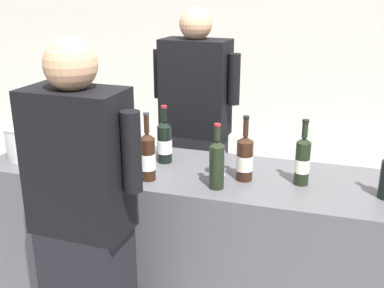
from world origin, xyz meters
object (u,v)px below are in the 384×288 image
(wine_bottle_2, at_px, (217,163))
(wine_bottle_4, at_px, (303,161))
(wine_bottle_0, at_px, (119,144))
(wine_bottle_8, at_px, (165,142))
(ice_bucket, at_px, (27,141))
(wine_glass, at_px, (218,154))
(person_guest, at_px, (85,235))
(wine_bottle_5, at_px, (148,156))
(wine_bottle_1, at_px, (100,131))
(person_server, at_px, (195,142))
(wine_bottle_6, at_px, (98,136))
(wine_bottle_7, at_px, (245,158))

(wine_bottle_2, xyz_separation_m, wine_bottle_4, (0.39, 0.17, -0.00))
(wine_bottle_0, xyz_separation_m, wine_bottle_8, (0.23, 0.11, -0.00))
(ice_bucket, bearing_deg, wine_bottle_4, 3.04)
(wine_glass, bearing_deg, wine_bottle_0, -178.61)
(wine_bottle_2, xyz_separation_m, person_guest, (-0.48, -0.45, -0.23))
(wine_bottle_4, xyz_separation_m, wine_bottle_5, (-0.75, -0.17, 0.00))
(wine_bottle_1, xyz_separation_m, wine_bottle_4, (1.18, -0.14, 0.00))
(wine_bottle_0, relative_size, wine_bottle_1, 0.94)
(wine_bottle_8, xyz_separation_m, person_server, (-0.00, 0.60, -0.20))
(person_server, bearing_deg, wine_bottle_8, -89.86)
(wine_bottle_1, bearing_deg, person_server, 52.53)
(ice_bucket, xyz_separation_m, person_server, (0.77, 0.77, -0.18))
(wine_bottle_1, xyz_separation_m, wine_bottle_8, (0.43, -0.05, -0.01))
(wine_bottle_1, distance_m, wine_bottle_8, 0.43)
(wine_bottle_5, distance_m, wine_bottle_8, 0.26)
(wine_bottle_5, relative_size, wine_bottle_6, 0.99)
(wine_bottle_2, bearing_deg, wine_glass, 101.66)
(wine_bottle_2, xyz_separation_m, wine_glass, (-0.03, 0.16, -0.02))
(wine_bottle_5, distance_m, person_guest, 0.52)
(wine_bottle_7, distance_m, wine_glass, 0.14)
(wine_bottle_4, relative_size, person_guest, 0.20)
(wine_bottle_2, relative_size, person_server, 0.19)
(wine_bottle_8, distance_m, person_server, 0.63)
(wine_bottle_5, bearing_deg, wine_bottle_0, 147.44)
(wine_bottle_7, bearing_deg, person_guest, -134.91)
(wine_bottle_2, relative_size, wine_glass, 1.92)
(wine_bottle_4, height_order, wine_glass, wine_bottle_4)
(wine_bottle_4, bearing_deg, wine_bottle_7, -174.00)
(ice_bucket, bearing_deg, wine_bottle_2, -4.41)
(wine_bottle_1, bearing_deg, wine_bottle_6, -65.99)
(wine_bottle_2, bearing_deg, wine_bottle_1, 158.72)
(wine_bottle_2, relative_size, wine_bottle_6, 0.92)
(wine_glass, bearing_deg, person_server, 115.33)
(wine_bottle_1, xyz_separation_m, wine_bottle_5, (0.43, -0.31, 0.00))
(ice_bucket, bearing_deg, wine_bottle_6, 14.14)
(wine_bottle_4, bearing_deg, person_guest, -144.53)
(wine_glass, bearing_deg, wine_bottle_5, -153.95)
(wine_glass, bearing_deg, wine_bottle_7, -7.49)
(wine_bottle_1, height_order, wine_bottle_8, wine_bottle_1)
(wine_bottle_7, bearing_deg, wine_bottle_8, 166.12)
(wine_bottle_4, distance_m, person_server, 1.05)
(wine_bottle_2, xyz_separation_m, wine_bottle_8, (-0.36, 0.26, -0.01))
(wine_bottle_4, relative_size, ice_bucket, 1.40)
(wine_bottle_8, bearing_deg, wine_bottle_6, -169.74)
(wine_bottle_2, relative_size, wine_bottle_4, 0.98)
(wine_bottle_8, height_order, ice_bucket, wine_bottle_8)
(wine_bottle_0, bearing_deg, wine_bottle_5, -32.56)
(wine_bottle_5, xyz_separation_m, ice_bucket, (-0.78, 0.09, -0.03))
(wine_glass, bearing_deg, wine_bottle_2, -78.34)
(wine_bottle_5, bearing_deg, person_server, 90.35)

